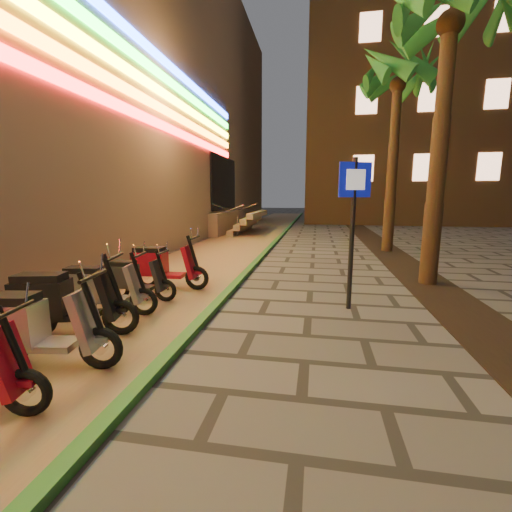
% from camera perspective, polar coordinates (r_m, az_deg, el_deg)
% --- Properties ---
extents(parking_strip, '(3.40, 60.00, 0.01)m').
position_cam_1_polar(parking_strip, '(12.31, -6.73, 0.17)').
color(parking_strip, '#8C7251').
rests_on(parking_strip, ground).
extents(green_curb, '(0.18, 60.00, 0.10)m').
position_cam_1_polar(green_curb, '(11.92, 1.11, 0.15)').
color(green_curb, '#296E29').
rests_on(green_curb, ground).
extents(planting_strip, '(1.20, 40.00, 0.02)m').
position_cam_1_polar(planting_strip, '(7.42, 30.98, -7.73)').
color(planting_strip, black).
rests_on(planting_strip, ground).
extents(apartment_block, '(18.00, 16.06, 25.00)m').
position_cam_1_polar(apartment_block, '(36.09, 25.23, 25.85)').
color(apartment_block, brown).
rests_on(apartment_block, ground).
extents(palm_c, '(2.97, 3.02, 6.91)m').
position_cam_1_polar(palm_c, '(9.72, 29.69, 30.79)').
color(palm_c, '#472D19').
rests_on(palm_c, ground).
extents(palm_d, '(2.97, 3.02, 7.16)m').
position_cam_1_polar(palm_d, '(14.39, 22.57, 24.82)').
color(palm_d, '#472D19').
rests_on(palm_d, ground).
extents(pedestrian_sign, '(0.57, 0.26, 2.75)m').
position_cam_1_polar(pedestrian_sign, '(6.40, 15.90, 6.88)').
color(pedestrian_sign, black).
rests_on(pedestrian_sign, ground).
extents(scooter_7, '(1.73, 0.71, 1.22)m').
position_cam_1_polar(scooter_7, '(4.99, -33.26, -9.89)').
color(scooter_7, black).
rests_on(scooter_7, ground).
extents(scooter_8, '(1.79, 0.85, 1.26)m').
position_cam_1_polar(scooter_8, '(5.87, -29.70, -6.55)').
color(scooter_8, black).
rests_on(scooter_8, ground).
extents(scooter_9, '(1.62, 0.66, 1.14)m').
position_cam_1_polar(scooter_9, '(6.61, -24.60, -4.88)').
color(scooter_9, black).
rests_on(scooter_9, ground).
extents(scooter_10, '(1.47, 0.52, 1.04)m').
position_cam_1_polar(scooter_10, '(7.33, -19.95, -3.49)').
color(scooter_10, black).
rests_on(scooter_10, ground).
extents(scooter_11, '(1.75, 0.61, 1.23)m').
position_cam_1_polar(scooter_11, '(8.02, -15.53, -1.52)').
color(scooter_11, black).
rests_on(scooter_11, ground).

